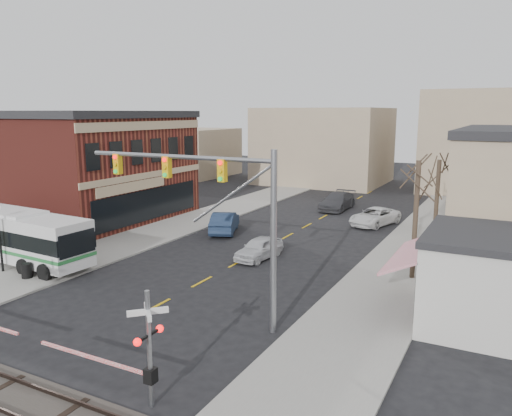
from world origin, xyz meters
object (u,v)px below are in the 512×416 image
at_px(rr_crossing_east, 139,348).
at_px(pedestrian_near, 59,254).
at_px(trash_bin, 27,271).
at_px(car_c, 375,217).
at_px(car_b, 225,222).
at_px(traffic_signal_mast, 218,198).
at_px(car_d, 337,201).
at_px(transit_bus, 10,234).
at_px(pedestrian_far, 86,236).
at_px(car_a, 259,248).

distance_m(rr_crossing_east, pedestrian_near, 16.34).
distance_m(trash_bin, car_c, 27.24).
xyz_separation_m(car_c, pedestrian_near, (-13.87, -21.14, 0.29)).
relative_size(rr_crossing_east, trash_bin, 6.58).
bearing_deg(car_b, rr_crossing_east, 91.68).
distance_m(rr_crossing_east, car_c, 29.93).
height_order(traffic_signal_mast, car_d, traffic_signal_mast).
bearing_deg(pedestrian_near, trash_bin, 173.79).
bearing_deg(car_b, pedestrian_near, 50.63).
bearing_deg(trash_bin, traffic_signal_mast, 1.37).
xyz_separation_m(transit_bus, trash_bin, (3.81, -1.90, -1.29)).
bearing_deg(traffic_signal_mast, pedestrian_far, 158.01).
bearing_deg(car_c, pedestrian_far, -115.86).
xyz_separation_m(car_d, pedestrian_far, (-10.77, -22.32, 0.21)).
height_order(rr_crossing_east, car_b, rr_crossing_east).
xyz_separation_m(transit_bus, rr_crossing_east, (17.85, -8.52, 0.14)).
xyz_separation_m(car_c, car_d, (-5.07, 5.20, 0.10)).
height_order(trash_bin, pedestrian_near, pedestrian_near).
height_order(car_c, pedestrian_far, pedestrian_far).
relative_size(trash_bin, car_c, 0.16).
xyz_separation_m(transit_bus, car_d, (12.88, 26.58, -1.00)).
height_order(transit_bus, car_a, transit_bus).
distance_m(car_d, pedestrian_near, 27.77).
xyz_separation_m(traffic_signal_mast, pedestrian_far, (-14.49, 5.85, -4.70)).
xyz_separation_m(transit_bus, car_b, (7.95, 13.23, -0.99)).
bearing_deg(transit_bus, pedestrian_far, 63.69).
xyz_separation_m(car_c, pedestrian_far, (-15.84, -17.12, 0.31)).
relative_size(car_a, pedestrian_near, 2.29).
distance_m(trash_bin, car_d, 29.89).
height_order(transit_bus, car_d, transit_bus).
bearing_deg(traffic_signal_mast, pedestrian_near, 171.69).
height_order(car_d, pedestrian_near, pedestrian_near).
bearing_deg(traffic_signal_mast, car_c, 86.63).
bearing_deg(pedestrian_far, trash_bin, -136.21).
height_order(transit_bus, car_b, transit_bus).
relative_size(pedestrian_near, pedestrian_far, 0.98).
height_order(rr_crossing_east, car_d, rr_crossing_east).
distance_m(transit_bus, pedestrian_far, 4.82).
distance_m(transit_bus, car_c, 27.94).
relative_size(car_d, pedestrian_far, 3.10).
bearing_deg(transit_bus, traffic_signal_mast, -5.48).
bearing_deg(trash_bin, pedestrian_far, 105.41).
relative_size(traffic_signal_mast, car_c, 1.90).
bearing_deg(car_a, car_d, 97.95).
height_order(traffic_signal_mast, car_b, traffic_signal_mast).
distance_m(traffic_signal_mast, pedestrian_near, 13.50).
distance_m(car_a, car_c, 14.00).
height_order(traffic_signal_mast, pedestrian_far, traffic_signal_mast).
bearing_deg(rr_crossing_east, pedestrian_far, 140.92).
relative_size(traffic_signal_mast, rr_crossing_east, 1.79).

